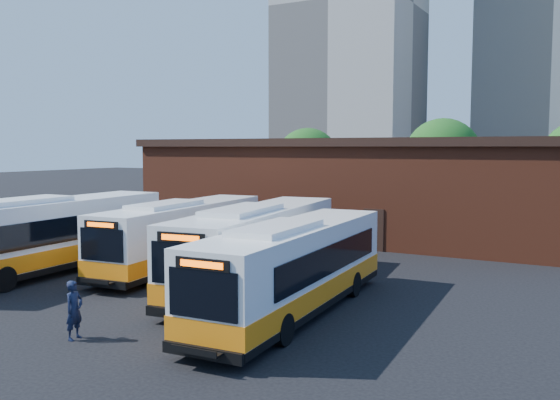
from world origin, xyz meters
The scene contains 10 objects.
ground centered at (0.00, 0.00, 0.00)m, with size 220.00×220.00×0.00m, color black.
bus_west centered at (-8.24, 1.16, 1.64)m, with size 3.30×13.37×3.61m.
bus_midwest centered at (-3.62, 5.16, 1.50)m, with size 3.51×12.30×3.31m.
bus_mideast centered at (1.69, 3.47, 1.59)m, with size 4.19×13.07×3.51m.
bus_east centered at (4.88, 0.62, 1.51)m, with size 3.14×12.33×3.33m.
transit_worker centered at (0.31, -5.17, 0.91)m, with size 0.66×0.44×1.82m, color #111832.
depot_building centered at (0.00, 20.00, 3.26)m, with size 28.60×12.60×6.40m.
tree_west centered at (-10.00, 32.00, 4.64)m, with size 6.00×6.00×7.65m.
tree_mid centered at (2.00, 34.00, 5.08)m, with size 6.56×6.56×8.36m.
tower_left centered at (-22.00, 72.00, 27.84)m, with size 20.00×18.00×56.20m.
Camera 1 is at (14.33, -17.64, 5.87)m, focal length 38.00 mm.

